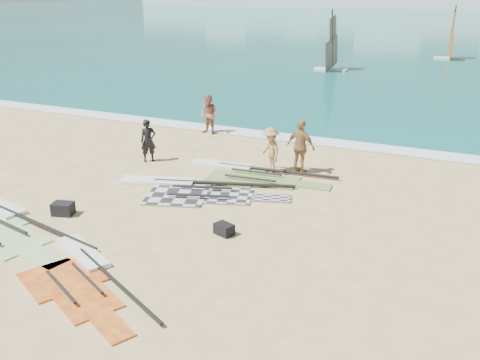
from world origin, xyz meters
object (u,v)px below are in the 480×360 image
at_px(rig_green, 0,221).
at_px(rig_orange, 245,173).
at_px(gear_bag_far, 224,229).
at_px(beachgoer_left, 209,115).
at_px(rig_grey, 188,188).
at_px(rig_red, 83,274).
at_px(gear_bag_near, 63,209).
at_px(beachgoer_back, 301,147).
at_px(beachgoer_mid, 271,150).
at_px(person_wetsuit, 148,141).

relative_size(rig_green, rig_orange, 1.10).
bearing_deg(gear_bag_far, beachgoer_left, 119.87).
relative_size(rig_grey, rig_red, 1.34).
distance_m(rig_grey, rig_orange, 2.51).
bearing_deg(gear_bag_far, rig_green, -161.92).
distance_m(rig_green, gear_bag_far, 6.60).
height_order(gear_bag_near, beachgoer_back, beachgoer_back).
xyz_separation_m(rig_red, beachgoer_back, (2.36, 9.21, 0.95)).
bearing_deg(rig_orange, beachgoer_mid, 35.29).
height_order(rig_grey, rig_orange, rig_grey).
relative_size(gear_bag_far, beachgoer_mid, 0.31).
distance_m(rig_orange, gear_bag_near, 6.62).
distance_m(rig_grey, gear_bag_near, 4.13).
xyz_separation_m(rig_orange, rig_red, (-0.59, -8.23, -0.00)).
bearing_deg(rig_green, rig_orange, 67.98).
bearing_deg(rig_orange, gear_bag_far, -77.16).
bearing_deg(gear_bag_far, beachgoer_mid, 98.01).
bearing_deg(rig_green, person_wetsuit, 96.32).
height_order(rig_green, rig_red, rig_green).
xyz_separation_m(rig_green, beachgoer_mid, (5.51, 7.49, 0.79)).
distance_m(person_wetsuit, beachgoer_mid, 4.83).
height_order(gear_bag_near, person_wetsuit, person_wetsuit).
distance_m(rig_green, rig_red, 4.40).
height_order(rig_green, beachgoer_mid, beachgoer_mid).
height_order(rig_grey, rig_red, rig_grey).
height_order(rig_orange, beachgoer_back, beachgoer_back).
xyz_separation_m(rig_green, rig_orange, (4.77, 6.87, -0.00)).
bearing_deg(person_wetsuit, rig_orange, -42.59).
bearing_deg(beachgoer_back, rig_red, 91.09).
height_order(rig_red, beachgoer_back, beachgoer_back).
bearing_deg(rig_orange, gear_bag_near, -126.38).
relative_size(rig_orange, person_wetsuit, 3.41).
distance_m(rig_orange, beachgoer_back, 2.23).
relative_size(rig_green, gear_bag_near, 10.33).
distance_m(rig_orange, beachgoer_mid, 1.25).
relative_size(rig_orange, beachgoer_left, 3.14).
xyz_separation_m(person_wetsuit, beachgoer_back, (5.79, 1.19, 0.16)).
bearing_deg(rig_red, gear_bag_near, 165.26).
relative_size(beachgoer_left, beachgoer_back, 0.91).
bearing_deg(gear_bag_far, rig_orange, 107.35).
bearing_deg(beachgoer_mid, person_wetsuit, -127.15).
xyz_separation_m(rig_grey, rig_red, (0.50, -5.97, -0.00)).
distance_m(rig_orange, person_wetsuit, 4.10).
bearing_deg(rig_green, beachgoer_left, 97.67).
height_order(beachgoer_left, beachgoer_back, beachgoer_back).
relative_size(rig_grey, beachgoer_mid, 3.69).
bearing_deg(beachgoer_back, rig_orange, 44.28).
height_order(rig_green, beachgoer_back, beachgoer_back).
bearing_deg(rig_green, rig_red, -5.32).
distance_m(rig_red, gear_bag_far, 4.00).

